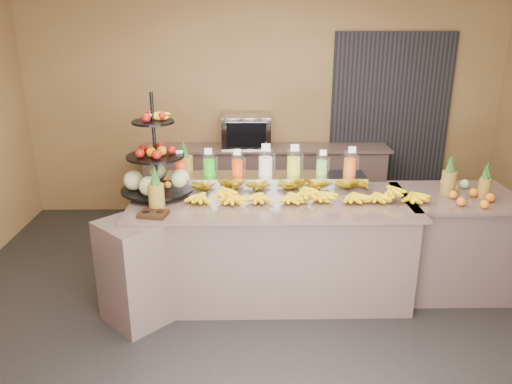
{
  "coord_description": "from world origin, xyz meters",
  "views": [
    {
      "loc": [
        -0.22,
        -3.83,
        2.46
      ],
      "look_at": [
        -0.15,
        0.3,
        1.01
      ],
      "focal_mm": 35.0,
      "sensor_mm": 36.0,
      "label": 1
    }
  ],
  "objects_px": {
    "banana_heap": "(306,194)",
    "condiment_caddy": "(153,214)",
    "right_fruit_pile": "(468,192)",
    "pitcher_tray": "(265,182)",
    "fruit_stand": "(161,170)",
    "oven_warmer": "(246,131)"
  },
  "relations": [
    {
      "from": "banana_heap",
      "to": "condiment_caddy",
      "type": "xyz_separation_m",
      "value": [
        -1.28,
        -0.33,
        -0.05
      ]
    },
    {
      "from": "fruit_stand",
      "to": "right_fruit_pile",
      "type": "height_order",
      "value": "fruit_stand"
    },
    {
      "from": "pitcher_tray",
      "to": "banana_heap",
      "type": "xyz_separation_m",
      "value": [
        0.34,
        -0.3,
        -0.01
      ]
    },
    {
      "from": "condiment_caddy",
      "to": "oven_warmer",
      "type": "xyz_separation_m",
      "value": [
        0.76,
        2.3,
        0.18
      ]
    },
    {
      "from": "condiment_caddy",
      "to": "banana_heap",
      "type": "bearing_deg",
      "value": 14.57
    },
    {
      "from": "pitcher_tray",
      "to": "fruit_stand",
      "type": "xyz_separation_m",
      "value": [
        -0.94,
        -0.1,
        0.16
      ]
    },
    {
      "from": "pitcher_tray",
      "to": "condiment_caddy",
      "type": "xyz_separation_m",
      "value": [
        -0.94,
        -0.63,
        -0.06
      ]
    },
    {
      "from": "right_fruit_pile",
      "to": "condiment_caddy",
      "type": "bearing_deg",
      "value": -172.54
    },
    {
      "from": "banana_heap",
      "to": "oven_warmer",
      "type": "bearing_deg",
      "value": 104.95
    },
    {
      "from": "condiment_caddy",
      "to": "pitcher_tray",
      "type": "bearing_deg",
      "value": 33.89
    },
    {
      "from": "banana_heap",
      "to": "oven_warmer",
      "type": "relative_size",
      "value": 3.48
    },
    {
      "from": "banana_heap",
      "to": "right_fruit_pile",
      "type": "bearing_deg",
      "value": 0.94
    },
    {
      "from": "condiment_caddy",
      "to": "oven_warmer",
      "type": "relative_size",
      "value": 0.38
    },
    {
      "from": "condiment_caddy",
      "to": "right_fruit_pile",
      "type": "relative_size",
      "value": 0.56
    },
    {
      "from": "banana_heap",
      "to": "fruit_stand",
      "type": "distance_m",
      "value": 1.31
    },
    {
      "from": "banana_heap",
      "to": "condiment_caddy",
      "type": "height_order",
      "value": "banana_heap"
    },
    {
      "from": "banana_heap",
      "to": "right_fruit_pile",
      "type": "relative_size",
      "value": 5.14
    },
    {
      "from": "oven_warmer",
      "to": "condiment_caddy",
      "type": "bearing_deg",
      "value": -108.02
    },
    {
      "from": "banana_heap",
      "to": "condiment_caddy",
      "type": "relative_size",
      "value": 9.18
    },
    {
      "from": "fruit_stand",
      "to": "condiment_caddy",
      "type": "bearing_deg",
      "value": -84.05
    },
    {
      "from": "pitcher_tray",
      "to": "right_fruit_pile",
      "type": "height_order",
      "value": "right_fruit_pile"
    },
    {
      "from": "pitcher_tray",
      "to": "oven_warmer",
      "type": "xyz_separation_m",
      "value": [
        -0.18,
        1.67,
        0.12
      ]
    }
  ]
}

